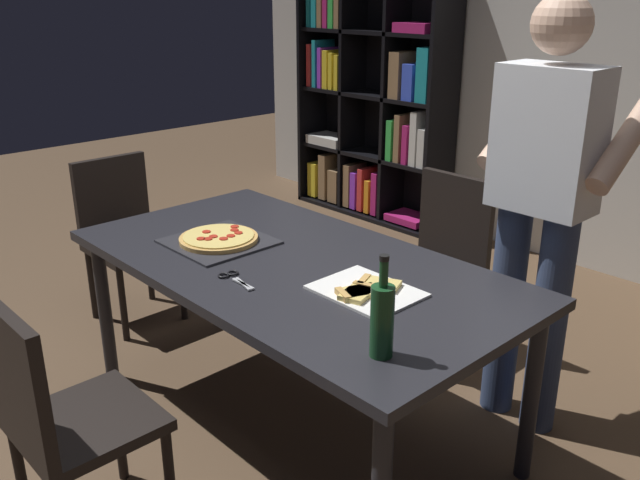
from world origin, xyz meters
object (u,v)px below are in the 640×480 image
at_px(dining_table, 293,276).
at_px(person_serving_pizza, 543,196).
at_px(wine_bottle, 382,319).
at_px(chair_near_camera, 58,412).
at_px(pepperoni_pizza_on_tray, 219,239).
at_px(bookshelf, 373,101).
at_px(chair_far_side, 441,254).
at_px(kitchen_scissors, 233,278).
at_px(chair_left_end, 124,229).

height_order(dining_table, person_serving_pizza, person_serving_pizza).
height_order(person_serving_pizza, wine_bottle, person_serving_pizza).
xyz_separation_m(chair_near_camera, pepperoni_pizza_on_tray, (-0.36, 0.88, 0.25)).
bearing_deg(dining_table, bookshelf, 126.53).
bearing_deg(chair_far_side, pepperoni_pizza_on_tray, -108.79).
distance_m(bookshelf, wine_bottle, 3.65).
xyz_separation_m(dining_table, bookshelf, (-1.76, 2.38, 0.23)).
bearing_deg(bookshelf, wine_bottle, -46.96).
bearing_deg(chair_near_camera, wine_bottle, 43.53).
bearing_deg(wine_bottle, kitchen_scissors, 179.03).
bearing_deg(chair_far_side, chair_near_camera, -90.00).
relative_size(person_serving_pizza, pepperoni_pizza_on_tray, 4.48).
distance_m(bookshelf, pepperoni_pizza_on_tray, 2.84).
relative_size(bookshelf, kitchen_scissors, 9.95).
xyz_separation_m(bookshelf, kitchen_scissors, (1.75, -2.65, -0.16)).
relative_size(dining_table, kitchen_scissors, 9.55).
bearing_deg(chair_far_side, chair_left_end, -145.48).
relative_size(pepperoni_pizza_on_tray, wine_bottle, 1.24).
relative_size(dining_table, wine_bottle, 5.93).
bearing_deg(wine_bottle, bookshelf, 133.04).
relative_size(chair_far_side, wine_bottle, 2.85).
xyz_separation_m(dining_table, kitchen_scissors, (-0.02, -0.27, 0.07)).
distance_m(chair_near_camera, bookshelf, 3.81).
distance_m(chair_far_side, kitchen_scissors, 1.28).
distance_m(dining_table, bookshelf, 2.97).
xyz_separation_m(chair_left_end, person_serving_pizza, (2.05, 0.76, 0.49)).
distance_m(chair_far_side, person_serving_pizza, 0.82).
relative_size(chair_far_side, person_serving_pizza, 0.51).
xyz_separation_m(chair_near_camera, chair_far_side, (0.00, 1.96, 0.00)).
distance_m(bookshelf, kitchen_scissors, 3.18).
distance_m(chair_left_end, wine_bottle, 2.20).
height_order(chair_left_end, person_serving_pizza, person_serving_pizza).
distance_m(dining_table, kitchen_scissors, 0.28).
relative_size(wine_bottle, kitchen_scissors, 1.61).
bearing_deg(kitchen_scissors, chair_near_camera, -88.73).
height_order(dining_table, chair_left_end, chair_left_end).
bearing_deg(wine_bottle, chair_near_camera, -136.47).
distance_m(person_serving_pizza, kitchen_scissors, 1.24).
height_order(dining_table, wine_bottle, wine_bottle).
xyz_separation_m(person_serving_pizza, wine_bottle, (0.10, -1.05, -0.13)).
xyz_separation_m(chair_near_camera, kitchen_scissors, (-0.02, 0.70, 0.24)).
xyz_separation_m(chair_far_side, chair_left_end, (-1.42, -0.98, 0.00)).
distance_m(pepperoni_pizza_on_tray, wine_bottle, 1.11).
bearing_deg(dining_table, kitchen_scissors, -93.26).
bearing_deg(chair_left_end, pepperoni_pizza_on_tray, -5.08).
relative_size(chair_near_camera, pepperoni_pizza_on_tray, 2.30).
height_order(dining_table, chair_far_side, chair_far_side).
bearing_deg(chair_left_end, chair_far_side, 34.52).
xyz_separation_m(chair_far_side, kitchen_scissors, (-0.02, -1.25, 0.24)).
xyz_separation_m(person_serving_pizza, pepperoni_pizza_on_tray, (-0.99, -0.85, -0.23)).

